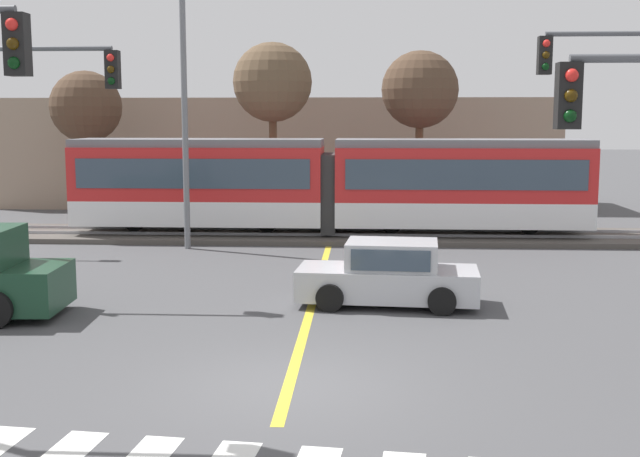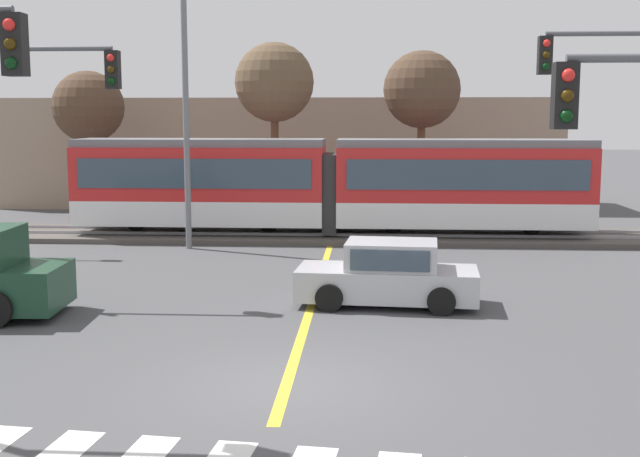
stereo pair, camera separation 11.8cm
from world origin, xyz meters
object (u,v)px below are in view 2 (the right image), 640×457
object	(u,v)px
bare_tree_east	(422,91)
traffic_light_mid_left	(9,121)
sedan_crossing	(388,276)
bare_tree_west	(274,84)
street_lamp_centre	(190,85)
bare_tree_far_west	(88,108)
light_rail_tram	(331,182)

from	to	relation	value
bare_tree_east	traffic_light_mid_left	bearing A→B (deg)	-128.42
sedan_crossing	bare_tree_west	xyz separation A→B (m)	(-4.32, 14.03, 5.03)
street_lamp_centre	bare_tree_far_west	bearing A→B (deg)	128.23
traffic_light_mid_left	sedan_crossing	bearing A→B (deg)	-3.35
sedan_crossing	bare_tree_east	size ratio (longest dim) A/B	0.61
street_lamp_centre	bare_tree_east	size ratio (longest dim) A/B	1.38
street_lamp_centre	traffic_light_mid_left	bearing A→B (deg)	-111.19
sedan_crossing	bare_tree_far_west	world-z (taller)	bare_tree_far_west
sedan_crossing	bare_tree_west	distance (m)	15.52
traffic_light_mid_left	bare_tree_east	distance (m)	17.43
light_rail_tram	bare_tree_west	xyz separation A→B (m)	(-2.46, 3.58, 3.68)
bare_tree_far_west	bare_tree_west	distance (m)	8.55
bare_tree_far_west	bare_tree_west	xyz separation A→B (m)	(8.32, -1.76, 0.93)
traffic_light_mid_left	street_lamp_centre	size ratio (longest dim) A/B	0.67
light_rail_tram	bare_tree_west	distance (m)	5.69
light_rail_tram	traffic_light_mid_left	bearing A→B (deg)	-126.48
traffic_light_mid_left	bare_tree_west	world-z (taller)	bare_tree_west
traffic_light_mid_left	bare_tree_east	xyz separation A→B (m)	(10.80, 13.62, 1.15)
bare_tree_far_west	bare_tree_east	distance (m)	14.35
sedan_crossing	street_lamp_centre	xyz separation A→B (m)	(-6.36, 7.84, 4.73)
light_rail_tram	bare_tree_east	bearing A→B (deg)	46.89
light_rail_tram	bare_tree_east	xyz separation A→B (m)	(3.47, 3.71, 3.39)
light_rail_tram	traffic_light_mid_left	size ratio (longest dim) A/B	2.84
light_rail_tram	bare_tree_far_west	world-z (taller)	bare_tree_far_west
sedan_crossing	traffic_light_mid_left	bearing A→B (deg)	176.65
traffic_light_mid_left	bare_tree_west	xyz separation A→B (m)	(4.88, 13.50, 1.44)
sedan_crossing	traffic_light_mid_left	size ratio (longest dim) A/B	0.66
bare_tree_far_west	bare_tree_west	world-z (taller)	bare_tree_west
street_lamp_centre	bare_tree_far_west	size ratio (longest dim) A/B	1.52
light_rail_tram	sedan_crossing	size ratio (longest dim) A/B	4.29
traffic_light_mid_left	bare_tree_far_west	distance (m)	15.65
bare_tree_west	traffic_light_mid_left	bearing A→B (deg)	-109.87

